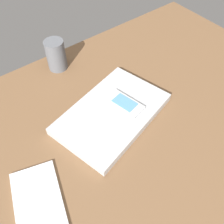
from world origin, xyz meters
TOP-DOWN VIEW (x-y plane):
  - desk_surface at (0.00, 0.00)cm, footprint 120.00×80.00cm
  - laptop_closed at (7.14, -1.96)cm, footprint 37.81×28.92cm
  - cell_phone_on_laptop at (2.58, -1.57)cm, footprint 7.86×12.43cm
  - pen_cup at (8.73, -31.84)cm, footprint 6.72×6.72cm
  - notepad at (37.23, 8.35)cm, footprint 16.10×21.65cm

SIDE VIEW (x-z plane):
  - desk_surface at x=0.00cm, z-range 0.00..3.00cm
  - notepad at x=37.23cm, z-range 3.00..3.80cm
  - laptop_closed at x=7.14cm, z-range 3.00..5.55cm
  - cell_phone_on_laptop at x=2.58cm, z-range 5.52..6.59cm
  - pen_cup at x=8.73cm, z-range 3.00..13.96cm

